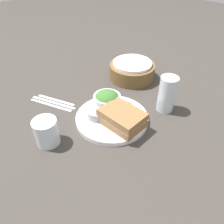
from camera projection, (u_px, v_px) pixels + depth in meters
name	position (u px, v px, depth m)	size (l,w,h in m)	color
ground_plane	(112.00, 120.00, 0.80)	(4.00, 4.00, 0.00)	#3D3833
plate	(112.00, 118.00, 0.79)	(0.26, 0.26, 0.02)	white
sandwich	(122.00, 118.00, 0.74)	(0.15, 0.11, 0.05)	olive
salad_bowl	(107.00, 100.00, 0.81)	(0.10, 0.10, 0.07)	white
dressing_cup	(96.00, 114.00, 0.78)	(0.07, 0.07, 0.03)	#99999E
orange_wedge	(127.00, 106.00, 0.81)	(0.04, 0.04, 0.04)	orange
drink_glass	(167.00, 94.00, 0.81)	(0.06, 0.06, 0.14)	silver
bread_basket	(132.00, 70.00, 1.01)	(0.21, 0.21, 0.08)	brown
fork	(51.00, 105.00, 0.87)	(0.19, 0.01, 0.01)	silver
knife	(53.00, 102.00, 0.88)	(0.20, 0.01, 0.01)	silver
spoon	(56.00, 100.00, 0.89)	(0.17, 0.01, 0.01)	silver
water_glass	(47.00, 132.00, 0.69)	(0.08, 0.08, 0.09)	silver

